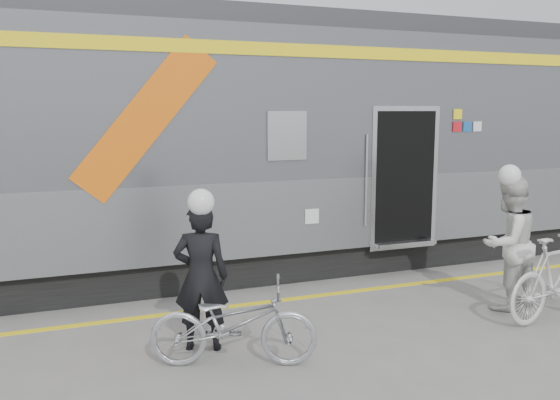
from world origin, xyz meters
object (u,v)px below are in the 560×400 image
bicycle_right (557,277)px  man (201,277)px  bicycle_left (234,323)px  woman (508,243)px

bicycle_right → man: bearing=70.8°
bicycle_left → bicycle_right: 4.19m
man → bicycle_right: 4.45m
man → bicycle_right: bearing=-168.4°
woman → bicycle_right: woman is taller
bicycle_right → bicycle_left: bearing=77.9°
man → bicycle_left: size_ratio=0.95×
bicycle_left → bicycle_right: bearing=-71.3°
man → woman: bearing=-161.4°
bicycle_left → bicycle_right: bicycle_right is taller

